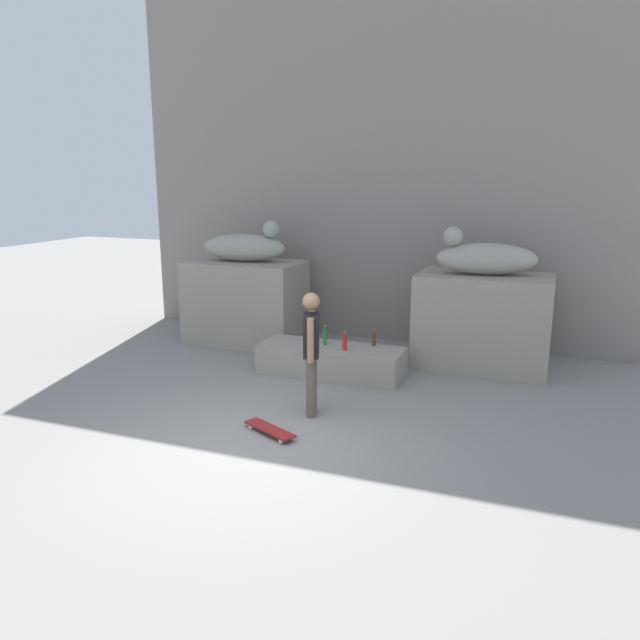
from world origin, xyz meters
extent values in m
plane|color=gray|center=(0.00, 0.00, 0.00)|extent=(40.00, 40.00, 0.00)
cube|color=gray|center=(0.00, 5.75, 3.46)|extent=(9.81, 0.60, 6.93)
cube|color=gray|center=(-2.21, 4.31, 0.78)|extent=(2.16, 1.25, 1.57)
cube|color=gray|center=(2.21, 4.31, 0.78)|extent=(2.16, 1.25, 1.57)
ellipsoid|color=#9A998D|center=(-2.21, 4.31, 1.83)|extent=(1.66, 0.76, 0.52)
sphere|color=#9A998D|center=(-1.67, 4.38, 2.18)|extent=(0.32, 0.32, 0.32)
ellipsoid|color=#9A998D|center=(2.21, 4.31, 1.83)|extent=(1.68, 0.84, 0.52)
sphere|color=#9A998D|center=(1.67, 4.21, 2.18)|extent=(0.32, 0.32, 0.32)
cube|color=gray|center=(0.00, 3.04, 0.23)|extent=(2.34, 0.85, 0.46)
cylinder|color=brown|center=(0.38, 1.24, 0.41)|extent=(0.14, 0.14, 0.82)
cylinder|color=brown|center=(0.31, 1.43, 0.41)|extent=(0.14, 0.14, 0.82)
cube|color=black|center=(0.35, 1.33, 1.10)|extent=(0.31, 0.41, 0.56)
sphere|color=#8C6647|center=(0.35, 1.33, 1.55)|extent=(0.23, 0.23, 0.23)
cylinder|color=#8C6647|center=(0.42, 1.12, 1.09)|extent=(0.09, 0.09, 0.58)
cylinder|color=#8C6647|center=(0.27, 1.55, 1.09)|extent=(0.09, 0.09, 0.58)
cube|color=maroon|center=(0.11, 0.52, 0.07)|extent=(0.81, 0.52, 0.02)
cylinder|color=white|center=(-0.19, 0.59, 0.03)|extent=(0.06, 0.05, 0.06)
cylinder|color=white|center=(-0.13, 0.71, 0.03)|extent=(0.06, 0.05, 0.06)
cylinder|color=white|center=(0.35, 0.33, 0.03)|extent=(0.06, 0.05, 0.06)
cylinder|color=white|center=(0.41, 0.45, 0.03)|extent=(0.06, 0.05, 0.06)
cylinder|color=red|center=(0.27, 2.91, 0.58)|extent=(0.07, 0.07, 0.23)
cylinder|color=red|center=(0.27, 2.91, 0.73)|extent=(0.03, 0.03, 0.06)
cylinder|color=yellow|center=(0.27, 2.91, 0.76)|extent=(0.04, 0.04, 0.01)
cylinder|color=#1E722D|center=(-0.13, 3.11, 0.58)|extent=(0.06, 0.06, 0.24)
cylinder|color=#1E722D|center=(-0.13, 3.11, 0.73)|extent=(0.03, 0.03, 0.06)
cylinder|color=yellow|center=(-0.13, 3.11, 0.77)|extent=(0.03, 0.03, 0.01)
cylinder|color=#593314|center=(0.63, 3.33, 0.57)|extent=(0.06, 0.06, 0.21)
cylinder|color=#593314|center=(0.63, 3.33, 0.70)|extent=(0.03, 0.03, 0.06)
cylinder|color=yellow|center=(0.63, 3.33, 0.74)|extent=(0.03, 0.03, 0.01)
camera|label=1|loc=(3.26, -5.90, 3.15)|focal=34.45mm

